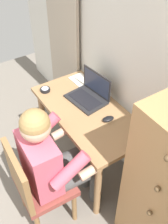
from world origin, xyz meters
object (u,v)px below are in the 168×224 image
Objects in this scene: chair at (36,184)px; notebook_pad at (81,80)px; computer_mouse at (108,119)px; desk_clock at (45,90)px; desk at (87,120)px; person_seated at (56,159)px; laptop at (90,94)px.

chair reaches higher than notebook_pad.
computer_mouse reaches higher than desk_clock.
desk is at bearing 23.20° from desk_clock.
notebook_pad is at bearing 176.46° from computer_mouse.
desk_clock is at bearing 146.75° from chair.
desk is 0.70m from chair.
person_seated is at bearing 88.15° from chair.
person_seated reaches higher than notebook_pad.
laptop reaches higher than notebook_pad.
chair is 2.34× the size of laptop.
desk is 12.14× the size of desk_clock.
chair reaches higher than desk.
computer_mouse reaches higher than notebook_pad.
desk is 0.44m from notebook_pad.
laptop is 0.32m from computer_mouse.
chair is 1.07m from notebook_pad.
desk is 0.25m from computer_mouse.
notebook_pad is (0.04, 0.36, -0.01)m from desk_clock.
desk is at bearing -153.97° from computer_mouse.
laptop is 3.70× the size of computer_mouse.
desk_clock is (-0.31, -0.28, -0.04)m from laptop.
computer_mouse is 1.11× the size of desk_clock.
laptop reaches higher than desk.
desk is 0.53m from person_seated.
desk is 10.93× the size of computer_mouse.
desk_clock is at bearing 158.76° from person_seated.
person_seated is at bearing -46.44° from notebook_pad.
desk is 0.23m from laptop.
person_seated is 0.91m from notebook_pad.
notebook_pad is (-0.65, 0.63, 0.07)m from person_seated.
desk is at bearing -26.81° from notebook_pad.
computer_mouse is at bearing 97.45° from person_seated.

